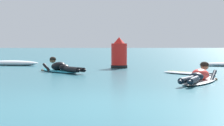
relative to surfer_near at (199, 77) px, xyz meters
name	(u,v)px	position (x,y,z in m)	size (l,w,h in m)	color
ground_plane	(103,67)	(-2.35, 6.47, -0.13)	(120.00, 120.00, 0.00)	#2D6B7A
surfer_near	(199,77)	(0.00, 0.00, 0.00)	(1.55, 2.52, 0.54)	white
surfer_far	(61,68)	(-3.71, 3.73, 0.01)	(1.80, 2.40, 0.53)	#2DB2D1
drifting_surfboard	(189,73)	(0.30, 2.71, -0.10)	(1.69, 1.94, 0.16)	silver
whitewater_mid_left	(13,63)	(-6.15, 7.77, -0.03)	(2.37, 1.08, 0.22)	white
channel_marker_buoy	(119,55)	(-1.72, 5.89, 0.35)	(0.63, 0.63, 1.18)	red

